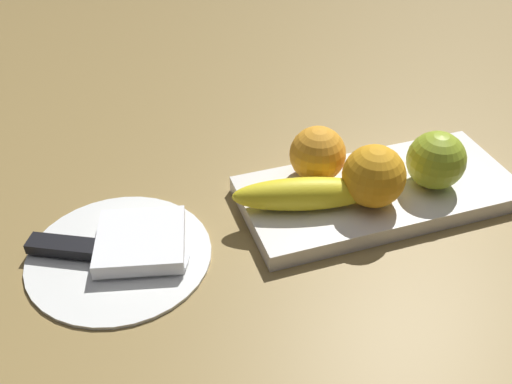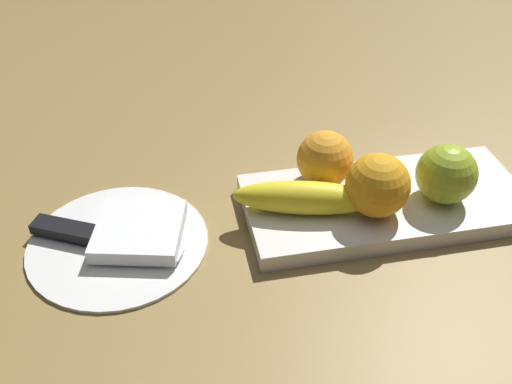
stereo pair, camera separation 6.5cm
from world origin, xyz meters
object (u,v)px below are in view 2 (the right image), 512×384
Objects in this scene: apple at (446,174)px; orange_near_apple at (378,185)px; orange_near_banana at (325,159)px; folded_napkin at (139,231)px; dinner_plate at (118,242)px; banana at (305,198)px; fruit_tray at (385,203)px; knife at (82,234)px.

orange_near_apple is at bearing -175.55° from apple.
orange_near_banana reaches higher than folded_napkin.
banana is at bearing -2.17° from dinner_plate.
banana is 1.74× the size of folded_napkin.
apple is at bearing -2.46° from dinner_plate.
orange_near_apple is (0.08, -0.01, 0.02)m from banana.
fruit_tray is at bearing 18.94° from banana.
dinner_plate is 1.20× the size of knife.
orange_near_apple reaches higher than folded_napkin.
banana is (-0.10, -0.01, 0.03)m from fruit_tray.
dinner_plate is at bearing 10.30° from knife.
apple is at bearing -2.63° from folded_napkin.
folded_napkin is at bearing 175.09° from orange_near_apple.
orange_near_apple is 0.34m from knife.
fruit_tray is 0.11m from banana.
dinner_plate is (-0.38, 0.02, -0.05)m from apple.
fruit_tray reaches higher than dinner_plate.
fruit_tray is 1.66× the size of dinner_plate.
apple is 0.17m from banana.
folded_napkin is (-0.23, -0.04, -0.04)m from orange_near_banana.
dinner_plate is at bearing -170.70° from orange_near_banana.
orange_near_banana is 0.30m from knife.
orange_near_banana is at bearing 123.09° from orange_near_apple.
dinner_plate is at bearing 180.00° from folded_napkin.
orange_near_apple is 0.36× the size of dinner_plate.
fruit_tray is at bearing 42.82° from orange_near_apple.
orange_near_banana reaches higher than banana.
orange_near_apple reaches higher than fruit_tray.
orange_near_apple is at bearing 3.78° from banana.
orange_near_apple reaches higher than banana.
banana is at bearing -126.87° from orange_near_banana.
dinner_plate is 0.03m from folded_napkin.
fruit_tray is 4.80× the size of apple.
dinner_plate is (-0.30, 0.02, -0.05)m from orange_near_apple.
banana is 0.98× the size of knife.
fruit_tray is 4.60× the size of orange_near_apple.
knife is (-0.29, -0.03, -0.04)m from orange_near_banana.
knife reaches higher than dinner_plate.
apple reaches higher than dinner_plate.
fruit_tray is 0.08m from apple.
folded_napkin is at bearing -167.99° from banana.
apple is at bearing 4.45° from orange_near_apple.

